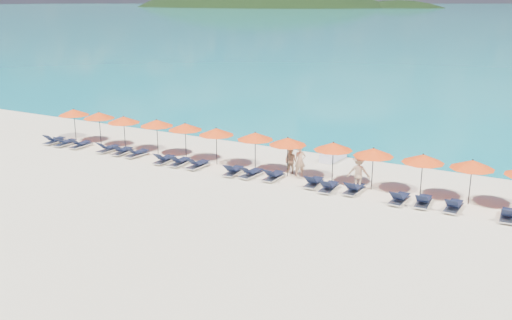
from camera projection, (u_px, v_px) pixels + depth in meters
The scene contains 38 objects.
ground at pixel (227, 197), 28.55m from camera, with size 1400.00×1400.00×0.00m, color beige.
headland_main at pixel (257, 42), 633.07m from camera, with size 374.00×242.00×126.50m.
headland_small at pixel (396, 44), 578.37m from camera, with size 162.00×126.00×85.50m.
jetski at pixel (333, 155), 35.00m from camera, with size 1.00×2.24×0.78m.
beachgoer_a at pixel (300, 161), 31.78m from camera, with size 0.62×0.41×1.71m, color tan.
beachgoer_b at pixel (291, 161), 32.18m from camera, with size 0.74×0.43×1.52m, color tan.
beachgoer_c at pixel (359, 172), 29.48m from camera, with size 1.21×0.56×1.87m, color tan.
umbrella_0 at pixel (74, 112), 39.37m from camera, with size 2.10×2.10×2.28m.
umbrella_1 at pixel (99, 115), 38.33m from camera, with size 2.10×2.10×2.28m.
umbrella_2 at pixel (124, 120), 36.97m from camera, with size 2.10×2.10×2.28m.
umbrella_3 at pixel (157, 123), 36.01m from camera, with size 2.10×2.10×2.28m.
umbrella_4 at pixel (185, 127), 34.93m from camera, with size 2.10×2.10×2.28m.
umbrella_5 at pixel (216, 132), 33.64m from camera, with size 2.10×2.10×2.28m.
umbrella_6 at pixel (255, 136), 32.56m from camera, with size 2.10×2.10×2.28m.
umbrella_7 at pixel (288, 141), 31.38m from camera, with size 2.10×2.10×2.28m.
umbrella_8 at pixel (333, 146), 30.32m from camera, with size 2.10×2.10×2.28m.
umbrella_9 at pixel (373, 152), 29.16m from camera, with size 2.10×2.10×2.28m.
umbrella_10 at pixel (423, 158), 28.02m from camera, with size 2.10×2.10×2.28m.
umbrella_11 at pixel (472, 164), 27.04m from camera, with size 2.10×2.10×2.28m.
lounger_0 at pixel (54, 140), 39.01m from camera, with size 0.78×1.75×0.66m.
lounger_1 at pixel (65, 142), 38.45m from camera, with size 0.63×1.70×0.66m.
lounger_2 at pixel (80, 144), 37.94m from camera, with size 0.69×1.72×0.66m.
lounger_3 at pixel (108, 148), 36.89m from camera, with size 0.72×1.73×0.66m.
lounger_4 at pixel (122, 151), 36.32m from camera, with size 0.79×1.75×0.66m.
lounger_5 at pixel (137, 153), 35.79m from camera, with size 0.79×1.75×0.66m.
lounger_6 at pixel (164, 159), 34.41m from camera, with size 0.72×1.73×0.66m.
lounger_7 at pixel (180, 162), 33.92m from camera, with size 0.71×1.73×0.66m.
lounger_8 at pixel (198, 164), 33.37m from camera, with size 0.72×1.73×0.66m.
lounger_9 at pixel (233, 171), 32.13m from camera, with size 0.77×1.75×0.66m.
lounger_10 at pixel (251, 173), 31.72m from camera, with size 0.78×1.75×0.66m.
lounger_11 at pixel (274, 176), 31.24m from camera, with size 0.63×1.70×0.66m.
lounger_12 at pixel (314, 182), 30.15m from camera, with size 0.72×1.73×0.66m.
lounger_13 at pixel (329, 187), 29.41m from camera, with size 0.71×1.73×0.66m.
lounger_14 at pixel (354, 189), 29.09m from camera, with size 0.71×1.73×0.66m.
lounger_15 at pixel (399, 198), 27.70m from camera, with size 0.72×1.73×0.66m.
lounger_16 at pixel (423, 201), 27.32m from camera, with size 0.72×1.73×0.66m.
lounger_17 at pixel (454, 206), 26.70m from camera, with size 0.67×1.72×0.66m.
lounger_18 at pixel (508, 215), 25.57m from camera, with size 0.70×1.73×0.66m.
Camera 1 is at (14.48, -22.78, 9.62)m, focal length 40.00 mm.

